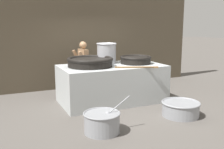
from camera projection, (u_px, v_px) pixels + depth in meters
ground_plane at (112, 101)px, 7.42m from camera, size 60.00×60.00×0.00m
back_wall at (86, 27)px, 8.95m from camera, size 8.12×0.24×4.14m
hearth_platform at (112, 84)px, 7.32m from camera, size 2.84×1.52×1.03m
giant_wok_near at (90, 62)px, 7.00m from camera, size 1.24×1.24×0.25m
giant_wok_far at (136, 59)px, 7.54m from camera, size 0.90×0.90×0.22m
stock_pot at (107, 53)px, 7.59m from camera, size 0.58×0.58×0.58m
stirring_paddle at (139, 67)px, 6.79m from camera, size 1.07×0.50×0.04m
cook at (83, 66)px, 8.10m from camera, size 0.40×0.62×1.63m
prep_bowl_vegetables at (102, 122)px, 5.24m from camera, size 0.98×0.75×0.71m
prep_bowl_meat at (181, 108)px, 6.21m from camera, size 0.91×0.91×0.35m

